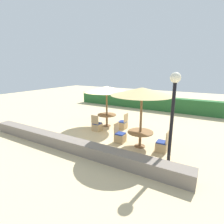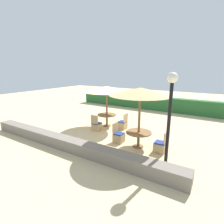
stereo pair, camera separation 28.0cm
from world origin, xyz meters
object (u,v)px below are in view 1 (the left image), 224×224
Objects in this scene: lamp_post at (173,101)px; round_table_center at (107,117)px; round_table_front_right at (140,135)px; parasol_front_right at (142,92)px; patio_chair_front_right_east at (162,146)px; patio_chair_center_south at (97,126)px; parasol_center at (107,89)px; patio_chair_center_east at (123,124)px; patio_chair_front_right_west at (120,137)px.

lamp_post reaches higher than round_table_center.
parasol_front_right is at bearing 180.00° from round_table_front_right.
parasol_front_right is 2.86× the size of patio_chair_front_right_east.
parasol_front_right reaches higher than round_table_center.
patio_chair_center_south is 1.00× the size of patio_chair_front_right_east.
round_table_center is at bearing 149.24° from lamp_post.
parasol_center is 3.32m from parasol_front_right.
patio_chair_center_east is at bearing 2.04° from round_table_center.
lamp_post is at bearing -30.76° from parasol_center.
parasol_center is at bearing -133.81° from patio_chair_front_right_west.
round_table_front_right is 1.06m from patio_chair_front_right_west.
parasol_center is 2.89× the size of patio_chair_front_right_east.
patio_chair_center_east is at bearing 2.04° from parasol_center.
patio_chair_center_east is 1.00× the size of patio_chair_front_right_west.
patio_chair_center_south is 0.35× the size of parasol_front_right.
parasol_center reaches higher than round_table_front_right.
patio_chair_center_east is (1.12, 1.03, 0.00)m from patio_chair_center_south.
patio_chair_front_right_west is at bearing 161.83° from lamp_post.
parasol_center is at bearing 148.51° from parasol_front_right.
patio_chair_center_south is (-0.04, -1.00, -0.32)m from round_table_center.
patio_chair_center_east is 3.26m from patio_chair_front_right_east.
round_table_center reaches higher than round_table_front_right.
parasol_center reaches higher than round_table_center.
round_table_front_right is at bearing -135.30° from patio_chair_center_east.
round_table_center is at bearing 87.45° from patio_chair_center_south.
patio_chair_center_south and patio_chair_front_right_east have the same top height.
round_table_front_right is 1.22× the size of patio_chair_front_right_west.
patio_chair_center_south is at bearing -111.72° from patio_chair_front_right_west.
parasol_front_right is 2.45m from patio_chair_front_right_west.
patio_chair_center_east is 1.92m from patio_chair_front_right_west.
round_table_front_right is at bearing 90.47° from patio_chair_front_right_east.
parasol_center is at bearing 148.51° from round_table_front_right.
round_table_center is 1.20× the size of patio_chair_front_right_east.
parasol_center is at bearing 180.00° from round_table_center.
parasol_front_right is at bearing 90.21° from patio_chair_front_right_west.
lamp_post is at bearing -19.71° from patio_chair_center_south.
patio_chair_front_right_east is (3.82, -1.72, -2.00)m from parasol_center.
patio_chair_center_south and patio_chair_front_right_west have the same top height.
patio_chair_center_east is at bearing 134.70° from parasol_front_right.
parasol_front_right reaches higher than patio_chair_front_right_west.
round_table_front_right is (0.00, 0.00, -1.92)m from parasol_front_right.
parasol_front_right is at bearing 90.47° from patio_chair_front_right_east.
patio_chair_center_east is 0.82× the size of round_table_front_right.
parasol_center is (-4.27, 2.54, -0.09)m from lamp_post.
round_table_front_right is (1.75, -1.77, 0.31)m from patio_chair_center_east.
lamp_post is at bearing -30.76° from round_table_center.
round_table_front_right is at bearing 90.21° from patio_chair_front_right_west.
parasol_center is 3.72m from round_table_front_right.
lamp_post is 2.98× the size of round_table_center.
patio_chair_center_east and patio_chair_front_right_west have the same top height.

